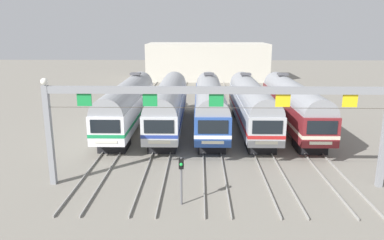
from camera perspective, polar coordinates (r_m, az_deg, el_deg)
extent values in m
plane|color=gray|center=(37.15, 2.72, -1.43)|extent=(160.00, 160.00, 0.00)
cube|color=gray|center=(54.26, -7.18, 3.54)|extent=(0.07, 70.00, 0.15)
cube|color=gray|center=(54.07, -5.67, 3.55)|extent=(0.07, 70.00, 0.15)
cube|color=gray|center=(53.82, -2.87, 3.55)|extent=(0.07, 70.00, 0.15)
cube|color=gray|center=(53.74, -1.34, 3.55)|extent=(0.07, 70.00, 0.15)
cube|color=gray|center=(53.69, 1.49, 3.54)|extent=(0.07, 70.00, 0.15)
cube|color=gray|center=(53.72, 3.02, 3.53)|extent=(0.07, 70.00, 0.15)
cube|color=gray|center=(53.87, 5.84, 3.50)|extent=(0.07, 70.00, 0.15)
cube|color=gray|center=(54.01, 7.36, 3.49)|extent=(0.07, 70.00, 0.15)
cube|color=gray|center=(54.36, 10.14, 3.45)|extent=(0.07, 70.00, 0.15)
cube|color=gray|center=(54.60, 11.63, 3.43)|extent=(0.07, 70.00, 0.15)
cube|color=white|center=(37.29, -9.88, 1.95)|extent=(2.85, 18.00, 2.35)
cube|color=#198C4C|center=(37.36, -9.86, 1.42)|extent=(2.88, 18.02, 0.28)
cylinder|color=gray|center=(37.06, -9.96, 3.73)|extent=(2.74, 17.64, 2.74)
cube|color=black|center=(28.63, -13.29, -0.97)|extent=(2.28, 0.06, 1.03)
cube|color=silver|center=(28.96, -13.16, -3.31)|extent=(1.71, 0.05, 0.24)
cube|color=black|center=(31.76, -11.88, -3.47)|extent=(2.28, 2.60, 1.05)
cube|color=black|center=(43.70, -8.25, 1.53)|extent=(2.28, 2.60, 1.05)
cube|color=#4C4C51|center=(41.73, -8.74, 7.08)|extent=(1.10, 1.10, 0.20)
cube|color=silver|center=(36.73, -3.62, 1.95)|extent=(2.85, 18.00, 2.35)
cube|color=navy|center=(36.80, -3.61, 1.41)|extent=(2.88, 18.02, 0.28)
cylinder|color=gray|center=(36.50, -3.65, 3.75)|extent=(2.74, 17.64, 2.74)
cube|color=black|center=(27.89, -5.14, -1.04)|extent=(2.28, 0.06, 1.03)
cube|color=silver|center=(28.24, -5.09, -3.43)|extent=(1.71, 0.05, 0.24)
cube|color=black|center=(31.10, -4.52, -3.58)|extent=(2.28, 2.60, 1.05)
cube|color=black|center=(43.23, -2.90, 1.52)|extent=(2.28, 2.60, 1.05)
cube|color=#284C9E|center=(36.62, 2.76, 1.92)|extent=(2.85, 18.00, 2.35)
cube|color=white|center=(36.69, 2.76, 1.38)|extent=(2.88, 18.02, 0.28)
cylinder|color=gray|center=(36.38, 2.79, 3.73)|extent=(2.74, 17.64, 2.74)
cube|color=black|center=(27.74, 3.27, -1.09)|extent=(2.28, 0.06, 1.03)
cube|color=silver|center=(28.09, 3.23, -3.49)|extent=(1.71, 0.05, 0.24)
cube|color=black|center=(30.97, 3.04, -3.64)|extent=(2.28, 2.60, 1.05)
cube|color=black|center=(43.13, 2.52, 1.49)|extent=(2.28, 2.60, 1.05)
cube|color=#4C4C51|center=(41.13, 2.62, 7.13)|extent=(1.10, 1.10, 0.20)
cube|color=#B2B5BA|center=(36.96, 9.11, 1.87)|extent=(2.85, 18.00, 2.35)
cube|color=#B21E1E|center=(37.03, 9.08, 1.34)|extent=(2.88, 18.02, 0.28)
cylinder|color=gray|center=(36.73, 9.18, 3.66)|extent=(2.74, 17.64, 2.74)
cube|color=black|center=(28.19, 11.59, -1.11)|extent=(2.28, 0.06, 1.03)
cube|color=silver|center=(28.53, 11.47, -3.48)|extent=(1.71, 0.05, 0.24)
cube|color=black|center=(31.37, 10.52, -3.63)|extent=(2.28, 2.60, 1.05)
cube|color=black|center=(43.42, 7.91, 1.46)|extent=(2.28, 2.60, 1.05)
cube|color=#4C4C51|center=(41.44, 8.32, 7.05)|extent=(1.10, 1.10, 0.20)
cube|color=maroon|center=(37.74, 15.26, 1.80)|extent=(2.85, 18.00, 2.35)
cube|color=beige|center=(37.81, 15.22, 1.28)|extent=(2.88, 18.02, 0.28)
cylinder|color=gray|center=(37.52, 15.37, 3.56)|extent=(2.74, 17.64, 2.74)
cube|color=black|center=(29.21, 19.49, -1.11)|extent=(2.28, 0.06, 1.03)
cube|color=silver|center=(29.54, 19.29, -3.40)|extent=(1.71, 0.05, 0.24)
cube|color=black|center=(32.29, 17.70, -3.56)|extent=(2.28, 2.60, 1.05)
cube|color=black|center=(44.09, 13.19, 1.41)|extent=(2.28, 2.60, 1.05)
cube|color=#4C4C51|center=(42.14, 13.87, 6.90)|extent=(1.10, 1.10, 0.20)
cube|color=gray|center=(25.14, -21.17, -2.35)|extent=(0.36, 0.36, 6.50)
cube|color=gray|center=(22.60, 3.79, 4.63)|extent=(21.13, 0.32, 0.44)
cube|color=#198C3F|center=(23.78, -16.32, 3.04)|extent=(0.90, 0.08, 0.80)
cube|color=#198C3F|center=(22.89, -6.51, 3.11)|extent=(0.90, 0.08, 0.80)
cube|color=#198C3F|center=(22.71, 3.77, 3.08)|extent=(0.90, 0.08, 0.80)
cube|color=yellow|center=(23.26, 13.88, 2.96)|extent=(0.90, 0.08, 0.80)
cube|color=yellow|center=(24.49, 23.24, 2.77)|extent=(0.90, 0.08, 0.80)
sphere|color=white|center=(24.44, -21.90, 5.54)|extent=(0.44, 0.44, 0.44)
cylinder|color=#3F382D|center=(22.81, 3.75, 1.90)|extent=(21.13, 0.03, 0.03)
cylinder|color=#59595E|center=(21.33, -1.65, -9.47)|extent=(0.12, 0.12, 2.87)
cube|color=black|center=(20.92, -1.67, -6.75)|extent=(0.28, 0.24, 0.60)
sphere|color=green|center=(20.79, -1.69, -6.88)|extent=(0.18, 0.18, 0.18)
cube|color=beige|center=(73.06, 2.40, 9.05)|extent=(23.02, 10.00, 6.94)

